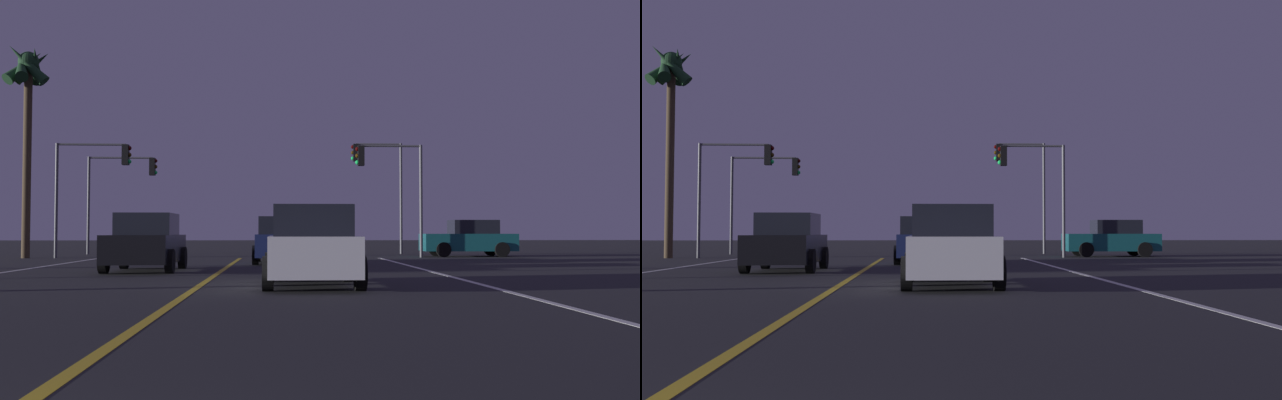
{
  "view_description": "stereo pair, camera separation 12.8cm",
  "coord_description": "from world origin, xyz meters",
  "views": [
    {
      "loc": [
        1.7,
        -1.77,
        1.15
      ],
      "look_at": [
        3.25,
        26.54,
        2.36
      ],
      "focal_mm": 41.8,
      "sensor_mm": 36.0,
      "label": 1
    },
    {
      "loc": [
        1.83,
        -1.77,
        1.15
      ],
      "look_at": [
        3.25,
        26.54,
        2.36
      ],
      "focal_mm": 41.8,
      "sensor_mm": 36.0,
      "label": 2
    }
  ],
  "objects": [
    {
      "name": "palm_tree_left_far",
      "position": [
        -9.42,
        31.49,
        7.61
      ],
      "size": [
        2.1,
        2.31,
        9.49
      ],
      "color": "#473826",
      "rests_on": "ground"
    },
    {
      "name": "car_oncoming",
      "position": [
        -2.22,
        20.42,
        0.82
      ],
      "size": [
        2.02,
        4.3,
        1.7
      ],
      "rotation": [
        0.0,
        0.0,
        -1.57
      ],
      "color": "black",
      "rests_on": "ground"
    },
    {
      "name": "lane_edge_right",
      "position": [
        6.1,
        12.43,
        0.0
      ],
      "size": [
        0.16,
        36.86,
        0.01
      ],
      "primitive_type": "cube",
      "color": "silver",
      "rests_on": "ground"
    },
    {
      "name": "car_crossing_side",
      "position": [
        10.57,
        32.62,
        0.82
      ],
      "size": [
        4.3,
        2.02,
        1.7
      ],
      "rotation": [
        0.0,
        0.0,
        3.14
      ],
      "color": "black",
      "rests_on": "ground"
    },
    {
      "name": "traffic_light_near_left",
      "position": [
        -6.47,
        31.36,
        3.78
      ],
      "size": [
        3.31,
        0.36,
        5.05
      ],
      "color": "#4C4C51",
      "rests_on": "ground"
    },
    {
      "name": "traffic_light_far_left",
      "position": [
        -6.33,
        36.86,
        3.76
      ],
      "size": [
        3.55,
        0.36,
        5.01
      ],
      "color": "#4C4C51",
      "rests_on": "ground"
    },
    {
      "name": "car_ahead_far",
      "position": [
        1.77,
        25.6,
        0.82
      ],
      "size": [
        2.02,
        4.3,
        1.7
      ],
      "rotation": [
        0.0,
        0.0,
        1.57
      ],
      "color": "black",
      "rests_on": "ground"
    },
    {
      "name": "car_lead_same_lane",
      "position": [
        2.38,
        14.02,
        0.82
      ],
      "size": [
        2.02,
        4.3,
        1.7
      ],
      "rotation": [
        0.0,
        0.0,
        1.57
      ],
      "color": "black",
      "rests_on": "ground"
    },
    {
      "name": "lane_center_divider",
      "position": [
        0.0,
        12.43,
        0.0
      ],
      "size": [
        0.16,
        36.86,
        0.01
      ],
      "primitive_type": "cube",
      "color": "gold",
      "rests_on": "ground"
    },
    {
      "name": "traffic_light_near_right",
      "position": [
        6.61,
        31.36,
        3.78
      ],
      "size": [
        3.04,
        0.36,
        5.07
      ],
      "rotation": [
        0.0,
        0.0,
        3.14
      ],
      "color": "#4C4C51",
      "rests_on": "ground"
    },
    {
      "name": "traffic_light_far_right",
      "position": [
        6.86,
        36.86,
        4.26
      ],
      "size": [
        2.7,
        0.36,
        5.79
      ],
      "rotation": [
        0.0,
        0.0,
        3.14
      ],
      "color": "#4C4C51",
      "rests_on": "ground"
    }
  ]
}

